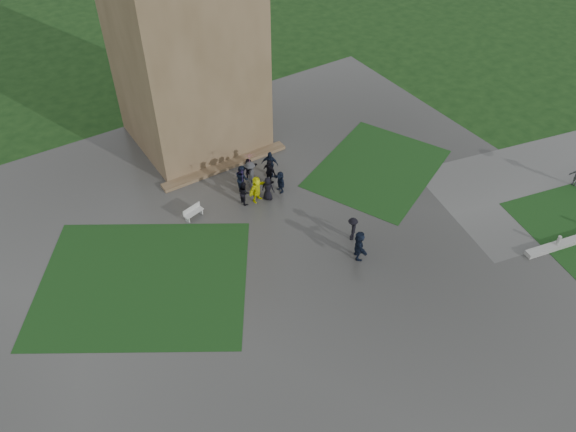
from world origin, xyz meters
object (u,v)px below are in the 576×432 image
bench (193,212)px  pedestrian_mid (359,245)px  tower (181,13)px  pedestrian_near (352,229)px

bench → pedestrian_mid: bearing=-66.8°
tower → pedestrian_mid: (2.31, -15.79, -8.05)m
bench → pedestrian_near: pedestrian_near is taller
pedestrian_mid → bench: bearing=64.6°
bench → pedestrian_mid: size_ratio=0.72×
pedestrian_mid → pedestrian_near: 1.51m
pedestrian_near → bench: bearing=-88.8°
pedestrian_mid → pedestrian_near: pedestrian_mid is taller
tower → pedestrian_mid: tower is taller
tower → bench: 12.25m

